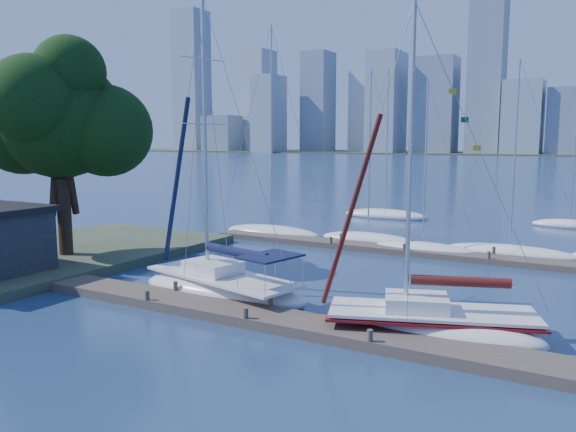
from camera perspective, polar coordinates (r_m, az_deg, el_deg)
The scene contains 13 objects.
ground at distance 22.51m, azimuth -3.01°, elevation -10.68°, with size 700.00×700.00×0.00m, color navy.
near_dock at distance 22.45m, azimuth -3.01°, elevation -10.20°, with size 26.00×2.00×0.40m, color #493E35.
far_dock at distance 35.98m, azimuth 13.63°, elevation -3.63°, with size 30.00×1.80×0.36m, color #493E35.
shore at distance 36.07m, azimuth -23.72°, elevation -3.92°, with size 12.00×22.00×0.50m, color #38472D.
tree at distance 34.72m, azimuth -22.22°, elevation 9.56°, with size 9.60×8.75×12.74m.
sailboat_navy at distance 25.82m, azimuth -6.76°, elevation -5.83°, with size 9.05×4.69×14.03m.
sailboat_maroon at distance 21.41m, azimuth 14.36°, elevation -9.14°, with size 8.40×5.15×12.40m.
bg_boat_0 at distance 42.17m, azimuth -1.64°, elevation -1.61°, with size 8.21×4.43×15.72m.
bg_boat_1 at distance 39.85m, azimuth 8.13°, elevation -2.31°, with size 7.24×4.20×12.22m.
bg_boat_2 at distance 36.77m, azimuth 13.53°, elevation -3.30°, with size 6.87×3.12×11.08m.
bg_boat_3 at distance 37.37m, azimuth 21.59°, elevation -3.44°, with size 8.27×3.79×12.24m.
bg_boat_6 at distance 52.77m, azimuth 9.85°, elevation 0.13°, with size 8.09×3.10×13.93m.
bg_boat_7 at distance 51.74m, azimuth 26.70°, elevation -0.76°, with size 5.79×2.11×12.39m.
Camera 1 is at (11.52, -18.00, 7.07)m, focal length 35.00 mm.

